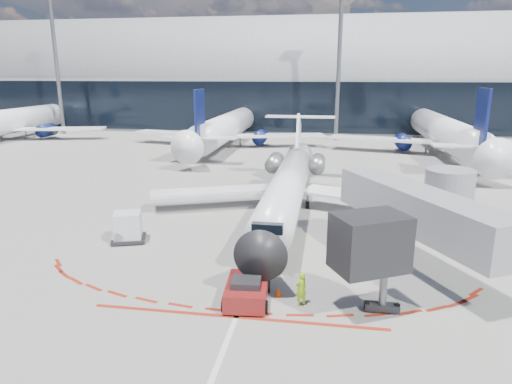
% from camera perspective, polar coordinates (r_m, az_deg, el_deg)
% --- Properties ---
extents(ground, '(260.00, 260.00, 0.00)m').
position_cam_1_polar(ground, '(32.38, 1.62, -5.25)').
color(ground, slate).
rests_on(ground, ground).
extents(apron_centerline, '(0.25, 40.00, 0.01)m').
position_cam_1_polar(apron_centerline, '(34.25, 2.07, -4.11)').
color(apron_centerline, silver).
rests_on(apron_centerline, ground).
extents(apron_stop_bar, '(14.00, 0.25, 0.01)m').
position_cam_1_polar(apron_stop_bar, '(22.05, -2.48, -15.35)').
color(apron_stop_bar, maroon).
rests_on(apron_stop_bar, ground).
extents(terminal_building, '(150.00, 24.15, 24.00)m').
position_cam_1_polar(terminal_building, '(95.27, 6.98, 13.07)').
color(terminal_building, '#9B9EA1').
rests_on(terminal_building, ground).
extents(jet_bridge, '(10.03, 15.20, 4.90)m').
position_cam_1_polar(jet_bridge, '(28.92, 20.45, -2.39)').
color(jet_bridge, gray).
rests_on(jet_bridge, ground).
extents(light_mast_west, '(0.70, 0.70, 25.00)m').
position_cam_1_polar(light_mast_west, '(92.25, -23.66, 14.42)').
color(light_mast_west, slate).
rests_on(light_mast_west, ground).
extents(light_mast_centre, '(0.70, 0.70, 25.00)m').
position_cam_1_polar(light_mast_centre, '(78.20, 10.32, 15.54)').
color(light_mast_centre, slate).
rests_on(light_mast_centre, ground).
extents(regional_jet, '(23.19, 28.59, 7.16)m').
position_cam_1_polar(regional_jet, '(36.72, 4.08, 1.03)').
color(regional_jet, white).
rests_on(regional_jet, ground).
extents(pushback_tug, '(2.40, 5.17, 1.33)m').
position_cam_1_polar(pushback_tug, '(23.11, -1.15, -12.21)').
color(pushback_tug, '#630E11').
rests_on(pushback_tug, ground).
extents(ramp_worker, '(0.76, 0.72, 1.74)m').
position_cam_1_polar(ramp_worker, '(22.76, 5.65, -11.93)').
color(ramp_worker, '#B1FC1A').
rests_on(ramp_worker, ground).
extents(uld_container, '(2.63, 2.42, 2.03)m').
position_cam_1_polar(uld_container, '(31.80, -15.71, -4.28)').
color(uld_container, black).
rests_on(uld_container, ground).
extents(safety_cone_right, '(0.35, 0.35, 0.48)m').
position_cam_1_polar(safety_cone_right, '(23.81, 2.82, -12.31)').
color(safety_cone_right, '#E84C04').
rests_on(safety_cone_right, ground).
extents(bg_airliner_0, '(36.95, 39.12, 11.95)m').
position_cam_1_polar(bg_airliner_0, '(89.63, -28.05, 9.77)').
color(bg_airliner_0, white).
rests_on(bg_airliner_0, ground).
extents(bg_airliner_1, '(35.25, 37.32, 11.40)m').
position_cam_1_polar(bg_airliner_1, '(71.44, -3.67, 10.38)').
color(bg_airliner_1, white).
rests_on(bg_airliner_1, ground).
extents(bg_airliner_2, '(36.71, 38.87, 11.88)m').
position_cam_1_polar(bg_airliner_2, '(69.58, 22.64, 9.38)').
color(bg_airliner_2, white).
rests_on(bg_airliner_2, ground).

